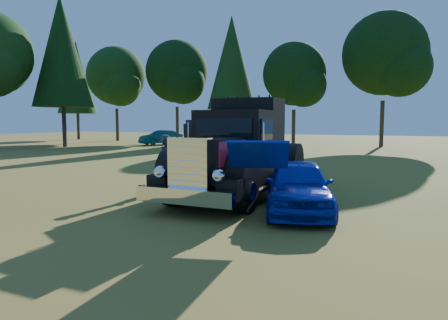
% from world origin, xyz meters
% --- Properties ---
extents(ground, '(120.00, 120.00, 0.00)m').
position_xyz_m(ground, '(0.00, 0.00, 0.00)').
color(ground, '#46601C').
rests_on(ground, ground).
extents(treeline, '(72.10, 24.04, 13.84)m').
position_xyz_m(treeline, '(-5.68, 26.92, 7.75)').
color(treeline, '#2D2116').
rests_on(treeline, ground).
extents(diamond_t_truck, '(3.27, 7.16, 3.00)m').
position_xyz_m(diamond_t_truck, '(1.19, 2.33, 1.28)').
color(diamond_t_truck, black).
rests_on(diamond_t_truck, ground).
extents(hotrod_coupe, '(2.63, 4.35, 1.89)m').
position_xyz_m(hotrod_coupe, '(3.40, 0.90, 0.67)').
color(hotrod_coupe, '#1708B7').
rests_on(hotrod_coupe, ground).
extents(spectator_near, '(0.48, 0.70, 1.84)m').
position_xyz_m(spectator_near, '(-1.25, 2.19, 0.92)').
color(spectator_near, '#1E2F48').
rests_on(spectator_near, ground).
extents(spectator_far, '(1.12, 1.14, 1.85)m').
position_xyz_m(spectator_far, '(-0.40, 2.62, 0.93)').
color(spectator_far, '#212D4D').
rests_on(spectator_far, ground).
extents(distant_teal_car, '(3.33, 4.45, 1.40)m').
position_xyz_m(distant_teal_car, '(-15.93, 24.38, 0.70)').
color(distant_teal_car, '#09353B').
rests_on(distant_teal_car, ground).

